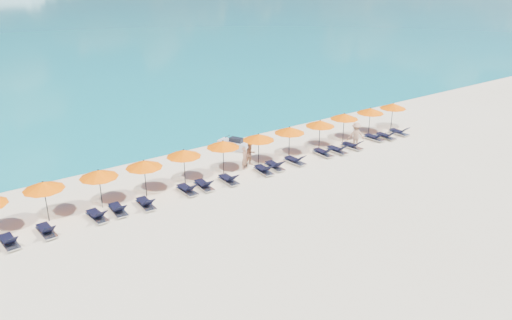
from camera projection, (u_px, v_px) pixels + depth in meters
ground at (286, 194)px, 29.09m from camera, size 1400.00×1400.00×0.00m
jetski at (235, 144)px, 36.21m from camera, size 1.76×2.57×0.86m
beachgoer_a at (245, 158)px, 32.49m from camera, size 0.64×0.55×1.49m
beachgoer_b at (250, 154)px, 33.02m from camera, size 0.78×0.47×1.57m
beachgoer_c at (356, 135)px, 36.31m from camera, size 1.34×1.11×1.89m
umbrella_1 at (43, 186)px, 25.29m from camera, size 2.10×2.10×2.28m
umbrella_2 at (99, 174)px, 26.75m from camera, size 2.10×2.10×2.28m
umbrella_3 at (144, 164)px, 28.08m from camera, size 2.10×2.10×2.28m
umbrella_4 at (184, 153)px, 29.71m from camera, size 2.10×2.10×2.28m
umbrella_5 at (223, 144)px, 31.22m from camera, size 2.10×2.10×2.28m
umbrella_6 at (259, 137)px, 32.53m from camera, size 2.10×2.10×2.28m
umbrella_7 at (290, 130)px, 33.93m from camera, size 2.10×2.10×2.28m
umbrella_8 at (320, 123)px, 35.41m from camera, size 2.10×2.10×2.28m
umbrella_9 at (344, 116)px, 37.08m from camera, size 2.10×2.10×2.28m
umbrella_10 at (370, 111)px, 38.53m from camera, size 2.10×2.10×2.28m
umbrella_11 at (393, 106)px, 39.83m from camera, size 2.10×2.10×2.28m
lounger_1 at (9, 241)px, 23.63m from camera, size 0.75×1.74×0.66m
lounger_2 at (47, 230)px, 24.61m from camera, size 0.71×1.73×0.66m
lounger_3 at (97, 216)px, 26.07m from camera, size 0.77×1.75×0.66m
lounger_4 at (118, 209)px, 26.74m from camera, size 0.70×1.73×0.66m
lounger_5 at (146, 203)px, 27.42m from camera, size 0.69×1.72×0.66m
lounger_6 at (187, 189)px, 29.15m from camera, size 0.66×1.71×0.66m
lounger_7 at (204, 185)px, 29.74m from camera, size 0.69×1.73×0.66m
lounger_8 at (229, 179)px, 30.53m from camera, size 0.66×1.71×0.66m
lounger_9 at (264, 170)px, 31.96m from camera, size 0.78×1.75×0.66m
lounger_10 at (275, 166)px, 32.64m from camera, size 0.75×1.74×0.66m
lounger_11 at (295, 160)px, 33.51m from camera, size 0.75×1.74×0.66m
lounger_12 at (323, 152)px, 34.96m from camera, size 0.67×1.72×0.66m
lounger_13 at (338, 150)px, 35.46m from camera, size 0.66×1.71×0.66m
lounger_14 at (352, 146)px, 36.29m from camera, size 0.78×1.75×0.66m
lounger_15 at (374, 137)px, 38.06m from camera, size 0.76×1.75×0.66m
lounger_16 at (386, 136)px, 38.38m from camera, size 0.66×1.71×0.66m
lounger_17 at (399, 132)px, 39.31m from camera, size 0.64×1.71×0.66m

